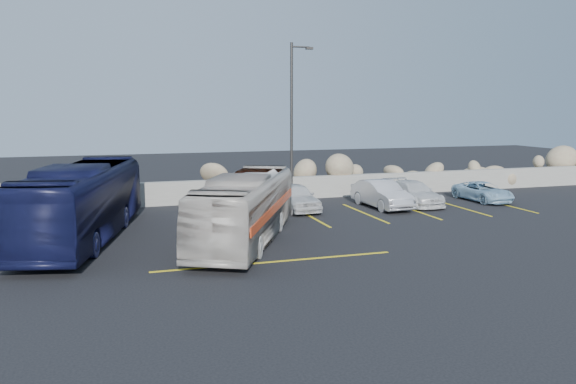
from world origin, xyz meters
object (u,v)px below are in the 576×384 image
object	(u,v)px
lamppost	(293,121)
car_a	(296,197)
vintage_bus	(246,208)
car_d	(483,192)
car_c	(413,193)
car_b	(382,194)
tour_coach	(82,202)

from	to	relation	value
lamppost	car_a	size ratio (longest dim) A/B	2.09
lamppost	vintage_bus	world-z (taller)	lamppost
lamppost	car_a	bearing A→B (deg)	-97.09
lamppost	car_d	world-z (taller)	lamppost
vintage_bus	lamppost	bearing A→B (deg)	84.54
car_c	car_b	bearing A→B (deg)	-172.13
car_a	car_b	xyz separation A→B (m)	(4.29, -0.60, 0.02)
vintage_bus	tour_coach	world-z (taller)	tour_coach
car_b	tour_coach	bearing A→B (deg)	-171.50
lamppost	car_b	xyz separation A→B (m)	(4.20, -1.38, -3.62)
tour_coach	vintage_bus	bearing A→B (deg)	-6.75
car_a	car_b	size ratio (longest dim) A/B	0.94
tour_coach	car_c	xyz separation A→B (m)	(15.76, 3.11, -0.83)
car_b	car_a	bearing A→B (deg)	169.16
tour_coach	car_d	size ratio (longest dim) A/B	2.83
car_d	car_b	bearing A→B (deg)	179.70
lamppost	car_d	size ratio (longest dim) A/B	2.20
tour_coach	car_c	bearing A→B (deg)	24.26
car_b	lamppost	bearing A→B (deg)	158.86
tour_coach	car_b	distance (m)	14.11
vintage_bus	car_d	size ratio (longest dim) A/B	2.50
vintage_bus	car_b	distance (m)	9.41
tour_coach	lamppost	bearing A→B (deg)	36.56
vintage_bus	car_a	xyz separation A→B (m)	(3.74, 5.47, -0.61)
lamppost	tour_coach	distance (m)	10.86
tour_coach	car_b	size ratio (longest dim) A/B	2.51
car_c	car_d	size ratio (longest dim) A/B	1.13
lamppost	vintage_bus	size ratio (longest dim) A/B	0.88
vintage_bus	car_d	distance (m)	14.97
car_a	car_c	xyz separation A→B (m)	(6.24, -0.28, -0.06)
car_a	car_b	world-z (taller)	car_b
vintage_bus	car_a	size ratio (longest dim) A/B	2.37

